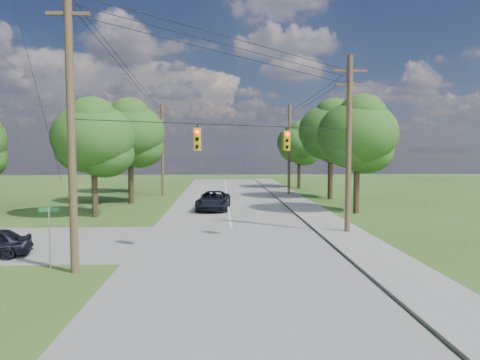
{
  "coord_description": "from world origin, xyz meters",
  "views": [
    {
      "loc": [
        1.35,
        -16.98,
        4.97
      ],
      "look_at": [
        2.34,
        5.0,
        3.43
      ],
      "focal_mm": 32.0,
      "sensor_mm": 36.0,
      "label": 1
    }
  ],
  "objects_px": {
    "pole_north_w": "(162,149)",
    "car_main_north": "(213,201)",
    "pole_sw": "(71,118)",
    "pole_north_e": "(289,149)",
    "pole_ne": "(349,142)"
  },
  "relations": [
    {
      "from": "pole_ne",
      "to": "pole_north_e",
      "type": "height_order",
      "value": "pole_ne"
    },
    {
      "from": "pole_north_w",
      "to": "car_main_north",
      "type": "xyz_separation_m",
      "value": [
        5.73,
        -11.66,
        -4.34
      ]
    },
    {
      "from": "pole_ne",
      "to": "pole_sw",
      "type": "bearing_deg",
      "value": -150.62
    },
    {
      "from": "pole_north_e",
      "to": "car_main_north",
      "type": "bearing_deg",
      "value": -125.0
    },
    {
      "from": "pole_north_e",
      "to": "pole_north_w",
      "type": "height_order",
      "value": "same"
    },
    {
      "from": "pole_ne",
      "to": "car_main_north",
      "type": "height_order",
      "value": "pole_ne"
    },
    {
      "from": "pole_sw",
      "to": "pole_ne",
      "type": "height_order",
      "value": "pole_sw"
    },
    {
      "from": "pole_ne",
      "to": "car_main_north",
      "type": "xyz_separation_m",
      "value": [
        -8.17,
        10.34,
        -4.67
      ]
    },
    {
      "from": "pole_ne",
      "to": "pole_north_e",
      "type": "bearing_deg",
      "value": 90.0
    },
    {
      "from": "pole_north_e",
      "to": "pole_ne",
      "type": "bearing_deg",
      "value": -90.0
    },
    {
      "from": "pole_sw",
      "to": "pole_north_e",
      "type": "distance_m",
      "value": 32.55
    },
    {
      "from": "car_main_north",
      "to": "pole_north_w",
      "type": "bearing_deg",
      "value": 120.94
    },
    {
      "from": "car_main_north",
      "to": "pole_sw",
      "type": "bearing_deg",
      "value": -101.8
    },
    {
      "from": "pole_ne",
      "to": "pole_north_w",
      "type": "xyz_separation_m",
      "value": [
        -13.9,
        22.0,
        -0.34
      ]
    },
    {
      "from": "pole_sw",
      "to": "car_main_north",
      "type": "relative_size",
      "value": 2.18
    }
  ]
}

